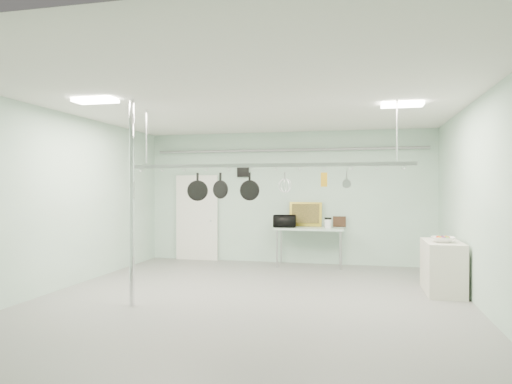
% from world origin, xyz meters
% --- Properties ---
extents(floor, '(8.00, 8.00, 0.00)m').
position_xyz_m(floor, '(0.00, 0.00, 0.00)').
color(floor, gray).
rests_on(floor, ground).
extents(ceiling, '(7.00, 8.00, 0.02)m').
position_xyz_m(ceiling, '(0.00, 0.00, 3.19)').
color(ceiling, silver).
rests_on(ceiling, back_wall).
extents(back_wall, '(7.00, 0.02, 3.20)m').
position_xyz_m(back_wall, '(0.00, 3.99, 1.60)').
color(back_wall, silver).
rests_on(back_wall, floor).
extents(right_wall, '(0.02, 8.00, 3.20)m').
position_xyz_m(right_wall, '(3.49, 0.00, 1.60)').
color(right_wall, silver).
rests_on(right_wall, floor).
extents(door, '(1.10, 0.10, 2.20)m').
position_xyz_m(door, '(-2.30, 3.94, 1.05)').
color(door, silver).
rests_on(door, floor).
extents(wall_vent, '(0.30, 0.04, 0.30)m').
position_xyz_m(wall_vent, '(-1.10, 3.97, 2.25)').
color(wall_vent, black).
rests_on(wall_vent, back_wall).
extents(conduit_pipe, '(6.60, 0.07, 0.07)m').
position_xyz_m(conduit_pipe, '(0.00, 3.90, 2.75)').
color(conduit_pipe, gray).
rests_on(conduit_pipe, back_wall).
extents(chrome_pole, '(0.08, 0.08, 3.20)m').
position_xyz_m(chrome_pole, '(-1.70, -0.60, 1.60)').
color(chrome_pole, silver).
rests_on(chrome_pole, floor).
extents(prep_table, '(1.60, 0.70, 0.91)m').
position_xyz_m(prep_table, '(0.60, 3.60, 0.83)').
color(prep_table, '#A6C4B4').
rests_on(prep_table, floor).
extents(side_cabinet, '(0.60, 1.20, 0.90)m').
position_xyz_m(side_cabinet, '(3.15, 1.40, 0.45)').
color(side_cabinet, beige).
rests_on(side_cabinet, floor).
extents(pot_rack, '(4.80, 0.06, 1.00)m').
position_xyz_m(pot_rack, '(0.20, 0.30, 2.23)').
color(pot_rack, '#B7B7BC').
rests_on(pot_rack, ceiling).
extents(light_panel_left, '(0.65, 0.30, 0.05)m').
position_xyz_m(light_panel_left, '(-2.20, -0.80, 3.16)').
color(light_panel_left, white).
rests_on(light_panel_left, ceiling).
extents(light_panel_right, '(0.65, 0.30, 0.05)m').
position_xyz_m(light_panel_right, '(2.40, 0.60, 3.16)').
color(light_panel_right, white).
rests_on(light_panel_right, ceiling).
extents(microwave, '(0.54, 0.39, 0.29)m').
position_xyz_m(microwave, '(0.02, 3.55, 1.05)').
color(microwave, black).
rests_on(microwave, prep_table).
extents(coffee_canister, '(0.17, 0.17, 0.20)m').
position_xyz_m(coffee_canister, '(1.03, 3.57, 1.00)').
color(coffee_canister, white).
rests_on(coffee_canister, prep_table).
extents(painting_large, '(0.79, 0.17, 0.58)m').
position_xyz_m(painting_large, '(0.47, 3.90, 1.20)').
color(painting_large, gold).
rests_on(painting_large, prep_table).
extents(painting_small, '(0.30, 0.09, 0.25)m').
position_xyz_m(painting_small, '(1.28, 3.90, 1.03)').
color(painting_small, '#311D11').
rests_on(painting_small, prep_table).
extents(fruit_bowl, '(0.42, 0.42, 0.10)m').
position_xyz_m(fruit_bowl, '(3.13, 1.21, 0.95)').
color(fruit_bowl, white).
rests_on(fruit_bowl, side_cabinet).
extents(skillet_left, '(0.35, 0.16, 0.45)m').
position_xyz_m(skillet_left, '(-0.96, 0.30, 1.86)').
color(skillet_left, black).
rests_on(skillet_left, pot_rack).
extents(skillet_mid, '(0.31, 0.16, 0.44)m').
position_xyz_m(skillet_mid, '(-0.55, 0.30, 1.87)').
color(skillet_mid, black).
rests_on(skillet_mid, pot_rack).
extents(skillet_right, '(0.34, 0.08, 0.44)m').
position_xyz_m(skillet_right, '(-0.04, 0.30, 1.86)').
color(skillet_right, black).
rests_on(skillet_right, pot_rack).
extents(whisk, '(0.25, 0.25, 0.36)m').
position_xyz_m(whisk, '(0.55, 0.30, 1.90)').
color(whisk, silver).
rests_on(whisk, pot_rack).
extents(grater, '(0.10, 0.04, 0.25)m').
position_xyz_m(grater, '(1.18, 0.30, 1.96)').
color(grater, yellow).
rests_on(grater, pot_rack).
extents(saucepan, '(0.16, 0.12, 0.25)m').
position_xyz_m(saucepan, '(1.54, 0.30, 1.96)').
color(saucepan, silver).
rests_on(saucepan, pot_rack).
extents(fruit_cluster, '(0.24, 0.24, 0.09)m').
position_xyz_m(fruit_cluster, '(3.13, 1.21, 0.99)').
color(fruit_cluster, '#B21F10').
rests_on(fruit_cluster, fruit_bowl).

